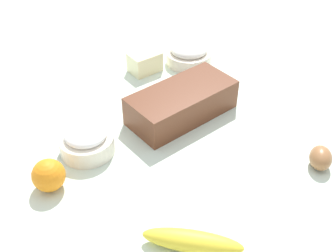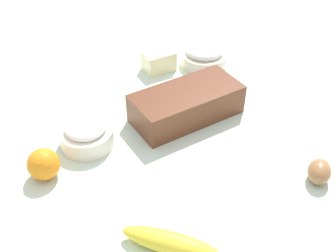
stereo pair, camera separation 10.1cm
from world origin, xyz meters
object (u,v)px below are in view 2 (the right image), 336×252
Objects in this scene: flour_bowl at (204,55)px; egg_near_butter at (319,172)px; butter_block at (159,61)px; loaf_pan at (187,103)px; banana at (171,243)px; orange_fruit at (44,164)px; sugar_bowl at (86,134)px.

egg_near_butter is (-0.06, -0.54, -0.01)m from flour_bowl.
butter_block is at bearing 162.93° from flour_bowl.
flour_bowl is 0.54m from egg_near_butter.
loaf_pan reaches higher than banana.
egg_near_butter reaches higher than banana.
flour_bowl is 0.61m from orange_fruit.
sugar_bowl is 1.43× the size of butter_block.
loaf_pan is 1.49× the size of banana.
egg_near_butter is at bearing -71.03° from loaf_pan.
loaf_pan is at bearing 53.92° from banana.
orange_fruit is (-0.14, 0.30, 0.02)m from banana.
flour_bowl is (0.19, 0.20, -0.01)m from loaf_pan.
butter_block is at bearing 76.10° from loaf_pan.
butter_block is 0.58m from egg_near_butter.
sugar_bowl is 1.80× the size of orange_fruit.
orange_fruit is at bearing -177.58° from loaf_pan.
egg_near_butter is at bearing -31.21° from orange_fruit.
egg_near_butter is (0.13, -0.34, -0.02)m from loaf_pan.
egg_near_butter is (0.37, -0.01, 0.00)m from banana.
sugar_bowl reaches higher than butter_block.
flour_bowl is 1.56× the size of butter_block.
butter_block is at bearing 97.56° from egg_near_butter.
butter_block is (0.31, 0.21, -0.00)m from sugar_bowl.
orange_fruit reaches higher than flour_bowl.
loaf_pan is 0.41m from banana.
banana is (0.02, -0.36, -0.01)m from sugar_bowl.
orange_fruit is (-0.12, -0.05, 0.00)m from sugar_bowl.
orange_fruit reaches higher than butter_block.
egg_near_butter is (0.51, -0.31, -0.01)m from orange_fruit.
banana is at bearing -86.47° from sugar_bowl.
flour_bowl reaches higher than banana.
sugar_bowl is at bearing 93.53° from banana.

